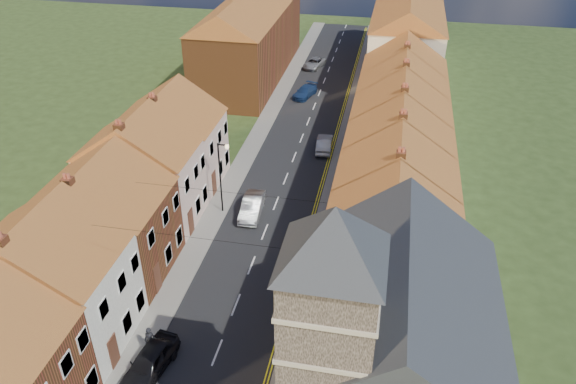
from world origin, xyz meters
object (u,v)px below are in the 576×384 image
at_px(church, 388,339).
at_px(pedestrian_right, 295,294).
at_px(car_far, 305,92).
at_px(car_distant, 314,63).
at_px(car_mid, 252,206).
at_px(pedestrian_left, 150,340).
at_px(car_mid_b, 324,144).
at_px(car_near, 150,362).
at_px(lamppost, 221,174).

bearing_deg(church, pedestrian_right, 127.50).
height_order(car_far, car_distant, car_far).
relative_size(car_mid, car_far, 1.04).
height_order(pedestrian_left, car_mid_b, pedestrian_left).
height_order(car_far, pedestrian_left, pedestrian_left).
bearing_deg(pedestrian_left, car_near, -80.00).
bearing_deg(church, lamppost, 128.30).
distance_m(church, pedestrian_right, 10.51).
distance_m(car_near, car_distant, 50.44).
xyz_separation_m(car_mid, pedestrian_left, (-2.20, -14.85, 0.27)).
xyz_separation_m(car_distant, car_mid_b, (4.51, -22.43, 0.07)).
xyz_separation_m(lamppost, car_near, (0.61, -16.00, -2.80)).
height_order(car_far, car_mid_b, car_mid_b).
bearing_deg(pedestrian_right, lamppost, -70.44).
height_order(church, car_mid, church).
bearing_deg(car_far, lamppost, -79.48).
bearing_deg(car_distant, church, -63.79).
bearing_deg(car_far, car_near, -76.50).
xyz_separation_m(pedestrian_right, car_mid_b, (-1.17, 21.30, -0.32)).
xyz_separation_m(car_far, pedestrian_left, (-2.20, -39.25, 0.38)).
xyz_separation_m(church, car_distant, (-11.35, 51.10, -5.30)).
distance_m(car_mid, car_far, 24.40).
bearing_deg(car_near, car_distant, 97.41).
xyz_separation_m(church, pedestrian_left, (-13.06, 2.00, -4.90)).
distance_m(car_near, pedestrian_left, 1.43).
relative_size(car_near, car_far, 1.06).
distance_m(car_mid, car_distant, 34.26).
relative_size(car_distant, car_mid_b, 1.05).
xyz_separation_m(lamppost, car_mid, (2.31, 0.17, -2.84)).
bearing_deg(car_distant, pedestrian_right, -68.90).
distance_m(lamppost, car_distant, 34.60).
height_order(car_near, pedestrian_left, pedestrian_left).
bearing_deg(pedestrian_right, car_distant, -101.96).
distance_m(car_far, car_mid_b, 13.20).
bearing_deg(car_near, lamppost, 100.98).
distance_m(car_far, car_distant, 9.87).
height_order(church, lamppost, church).
height_order(car_near, car_far, car_near).
height_order(pedestrian_left, pedestrian_right, same).
xyz_separation_m(lamppost, car_mid_b, (6.34, 12.00, -2.89)).
bearing_deg(car_mid_b, car_far, -76.51).
bearing_deg(lamppost, car_far, 84.62).
bearing_deg(car_mid, lamppost, -178.81).
xyz_separation_m(pedestrian_left, car_mid_b, (6.23, 26.68, -0.32)).
xyz_separation_m(car_mid, car_far, (0.00, 24.40, -0.11)).
bearing_deg(car_near, church, 5.70).
bearing_deg(car_mid_b, car_near, 74.18).
bearing_deg(church, car_mid_b, 103.41).
distance_m(pedestrian_right, car_mid_b, 21.33).
height_order(car_mid, car_mid_b, car_mid).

